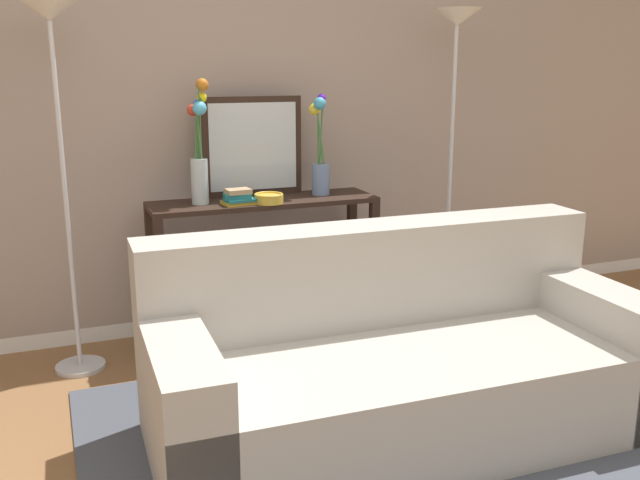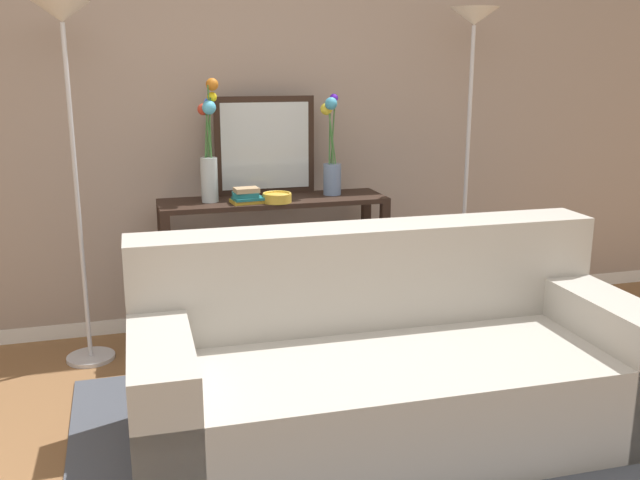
# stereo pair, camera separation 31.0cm
# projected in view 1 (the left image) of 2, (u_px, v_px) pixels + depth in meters

# --- Properties ---
(back_wall) EXTENTS (12.00, 0.15, 2.96)m
(back_wall) POSITION_uv_depth(u_px,v_px,m) (201.00, 84.00, 4.08)
(back_wall) COLOR white
(back_wall) RESTS_ON ground
(area_rug) EXTENTS (2.71, 2.11, 0.01)m
(area_rug) POSITION_uv_depth(u_px,v_px,m) (413.00, 444.00, 3.00)
(area_rug) COLOR #474C56
(area_rug) RESTS_ON ground
(couch) EXTENTS (2.18, 0.98, 0.88)m
(couch) POSITION_uv_depth(u_px,v_px,m) (398.00, 364.00, 3.08)
(couch) COLOR #ADA89E
(couch) RESTS_ON ground
(console_table) EXTENTS (1.30, 0.37, 0.84)m
(console_table) POSITION_uv_depth(u_px,v_px,m) (264.00, 244.00, 4.06)
(console_table) COLOR black
(console_table) RESTS_ON ground
(floor_lamp_left) EXTENTS (0.28, 0.28, 1.89)m
(floor_lamp_left) POSITION_uv_depth(u_px,v_px,m) (55.00, 86.00, 3.41)
(floor_lamp_left) COLOR silver
(floor_lamp_left) RESTS_ON ground
(floor_lamp_right) EXTENTS (0.28, 0.28, 1.91)m
(floor_lamp_right) POSITION_uv_depth(u_px,v_px,m) (454.00, 80.00, 4.20)
(floor_lamp_right) COLOR silver
(floor_lamp_right) RESTS_ON ground
(wall_mirror) EXTENTS (0.59, 0.02, 0.57)m
(wall_mirror) POSITION_uv_depth(u_px,v_px,m) (253.00, 146.00, 4.06)
(wall_mirror) COLOR black
(wall_mirror) RESTS_ON console_table
(vase_tall_flowers) EXTENTS (0.11, 0.13, 0.68)m
(vase_tall_flowers) POSITION_uv_depth(u_px,v_px,m) (199.00, 151.00, 3.80)
(vase_tall_flowers) COLOR silver
(vase_tall_flowers) RESTS_ON console_table
(vase_short_flowers) EXTENTS (0.12, 0.12, 0.58)m
(vase_short_flowers) POSITION_uv_depth(u_px,v_px,m) (320.00, 156.00, 4.09)
(vase_short_flowers) COLOR #6B84AD
(vase_short_flowers) RESTS_ON console_table
(fruit_bowl) EXTENTS (0.16, 0.16, 0.05)m
(fruit_bowl) POSITION_uv_depth(u_px,v_px,m) (269.00, 198.00, 3.88)
(fruit_bowl) COLOR gold
(fruit_bowl) RESTS_ON console_table
(book_stack) EXTENTS (0.19, 0.15, 0.09)m
(book_stack) POSITION_uv_depth(u_px,v_px,m) (238.00, 198.00, 3.84)
(book_stack) COLOR gold
(book_stack) RESTS_ON console_table
(book_row_under_console) EXTENTS (0.36, 0.17, 0.12)m
(book_row_under_console) POSITION_uv_depth(u_px,v_px,m) (209.00, 336.00, 4.06)
(book_row_under_console) COLOR #B77F33
(book_row_under_console) RESTS_ON ground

